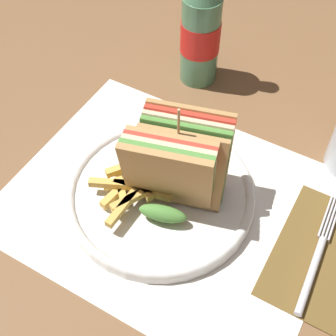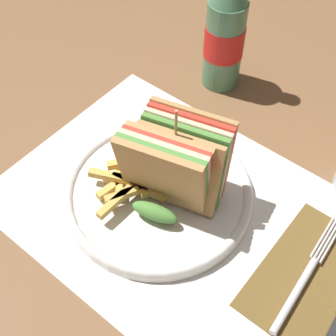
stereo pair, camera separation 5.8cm
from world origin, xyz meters
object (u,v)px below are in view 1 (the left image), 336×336
fork (315,262)px  coke_bottle_near (201,24)px  club_sandwich (177,164)px  plate_main (160,193)px

fork → coke_bottle_near: bearing=136.8°
club_sandwich → fork: bearing=-1.2°
club_sandwich → coke_bottle_near: coke_bottle_near is taller
club_sandwich → fork: 0.19m
club_sandwich → coke_bottle_near: (-0.09, 0.22, 0.03)m
plate_main → club_sandwich: bearing=30.0°
plate_main → fork: bearing=1.8°
club_sandwich → coke_bottle_near: bearing=110.9°
plate_main → fork: size_ratio=1.39×
coke_bottle_near → fork: bearing=-40.2°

